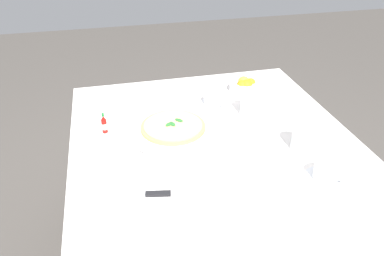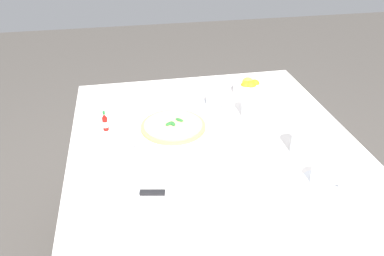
{
  "view_description": "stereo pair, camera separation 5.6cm",
  "coord_description": "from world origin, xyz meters",
  "px_view_note": "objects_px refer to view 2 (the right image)",
  "views": [
    {
      "loc": [
        0.35,
        1.15,
        1.51
      ],
      "look_at": [
        0.07,
        -0.02,
        0.76
      ],
      "focal_mm": 34.7,
      "sensor_mm": 36.0,
      "label": 1
    },
    {
      "loc": [
        0.29,
        1.16,
        1.51
      ],
      "look_at": [
        0.07,
        -0.02,
        0.76
      ],
      "focal_mm": 34.7,
      "sensor_mm": 36.0,
      "label": 2
    }
  ],
  "objects_px": {
    "citrus_bowl": "(249,87)",
    "napkin_folded": "(137,196)",
    "pepper_shaker": "(113,122)",
    "water_glass_near_left": "(301,141)",
    "dinner_knife": "(135,193)",
    "hot_sauce_bottle": "(105,122)",
    "pizza_plate": "(173,129)",
    "water_glass_far_left": "(251,106)",
    "coffee_cup_right_edge": "(324,177)",
    "pizza": "(173,126)",
    "salt_shaker": "(98,127)",
    "coffee_cup_near_right": "(215,100)"
  },
  "relations": [
    {
      "from": "citrus_bowl",
      "to": "napkin_folded",
      "type": "bearing_deg",
      "value": 48.21
    },
    {
      "from": "pepper_shaker",
      "to": "water_glass_near_left",
      "type": "bearing_deg",
      "value": 156.23
    },
    {
      "from": "dinner_knife",
      "to": "hot_sauce_bottle",
      "type": "xyz_separation_m",
      "value": [
        0.09,
        -0.41,
        0.01
      ]
    },
    {
      "from": "hot_sauce_bottle",
      "to": "napkin_folded",
      "type": "bearing_deg",
      "value": 102.82
    },
    {
      "from": "pizza_plate",
      "to": "water_glass_far_left",
      "type": "distance_m",
      "value": 0.33
    },
    {
      "from": "citrus_bowl",
      "to": "coffee_cup_right_edge",
      "type": "bearing_deg",
      "value": 92.05
    },
    {
      "from": "pizza",
      "to": "hot_sauce_bottle",
      "type": "xyz_separation_m",
      "value": [
        0.26,
        -0.06,
        0.01
      ]
    },
    {
      "from": "water_glass_far_left",
      "to": "salt_shaker",
      "type": "relative_size",
      "value": 2.0
    },
    {
      "from": "coffee_cup_near_right",
      "to": "water_glass_far_left",
      "type": "xyz_separation_m",
      "value": [
        -0.12,
        0.12,
        0.02
      ]
    },
    {
      "from": "pizza_plate",
      "to": "salt_shaker",
      "type": "distance_m",
      "value": 0.29
    },
    {
      "from": "pizza_plate",
      "to": "citrus_bowl",
      "type": "bearing_deg",
      "value": -145.88
    },
    {
      "from": "water_glass_far_left",
      "to": "salt_shaker",
      "type": "bearing_deg",
      "value": 0.71
    },
    {
      "from": "water_glass_near_left",
      "to": "dinner_knife",
      "type": "relative_size",
      "value": 0.51
    },
    {
      "from": "water_glass_near_left",
      "to": "coffee_cup_right_edge",
      "type": "bearing_deg",
      "value": 88.96
    },
    {
      "from": "coffee_cup_near_right",
      "to": "hot_sauce_bottle",
      "type": "relative_size",
      "value": 1.57
    },
    {
      "from": "water_glass_far_left",
      "to": "coffee_cup_near_right",
      "type": "bearing_deg",
      "value": -43.62
    },
    {
      "from": "citrus_bowl",
      "to": "water_glass_near_left",
      "type": "bearing_deg",
      "value": 93.19
    },
    {
      "from": "pizza_plate",
      "to": "dinner_knife",
      "type": "bearing_deg",
      "value": 65.07
    },
    {
      "from": "pepper_shaker",
      "to": "pizza",
      "type": "bearing_deg",
      "value": 163.33
    },
    {
      "from": "pizza_plate",
      "to": "citrus_bowl",
      "type": "distance_m",
      "value": 0.47
    },
    {
      "from": "napkin_folded",
      "to": "pepper_shaker",
      "type": "distance_m",
      "value": 0.43
    },
    {
      "from": "pizza_plate",
      "to": "hot_sauce_bottle",
      "type": "distance_m",
      "value": 0.26
    },
    {
      "from": "pizza",
      "to": "water_glass_far_left",
      "type": "distance_m",
      "value": 0.33
    },
    {
      "from": "pizza_plate",
      "to": "citrus_bowl",
      "type": "relative_size",
      "value": 2.37
    },
    {
      "from": "napkin_folded",
      "to": "water_glass_far_left",
      "type": "bearing_deg",
      "value": -128.64
    },
    {
      "from": "coffee_cup_near_right",
      "to": "citrus_bowl",
      "type": "distance_m",
      "value": 0.21
    },
    {
      "from": "pizza_plate",
      "to": "coffee_cup_right_edge",
      "type": "bearing_deg",
      "value": 136.54
    },
    {
      "from": "coffee_cup_right_edge",
      "to": "pizza",
      "type": "bearing_deg",
      "value": -43.47
    },
    {
      "from": "pepper_shaker",
      "to": "citrus_bowl",
      "type": "bearing_deg",
      "value": -162.3
    },
    {
      "from": "water_glass_near_left",
      "to": "napkin_folded",
      "type": "distance_m",
      "value": 0.6
    },
    {
      "from": "pizza",
      "to": "pepper_shaker",
      "type": "height_order",
      "value": "pepper_shaker"
    },
    {
      "from": "pizza",
      "to": "salt_shaker",
      "type": "xyz_separation_m",
      "value": [
        0.28,
        -0.05,
        0.0
      ]
    },
    {
      "from": "water_glass_near_left",
      "to": "hot_sauce_bottle",
      "type": "distance_m",
      "value": 0.73
    },
    {
      "from": "dinner_knife",
      "to": "citrus_bowl",
      "type": "relative_size",
      "value": 1.3
    },
    {
      "from": "pizza",
      "to": "coffee_cup_right_edge",
      "type": "bearing_deg",
      "value": 136.53
    },
    {
      "from": "pepper_shaker",
      "to": "coffee_cup_near_right",
      "type": "bearing_deg",
      "value": -166.68
    },
    {
      "from": "coffee_cup_right_edge",
      "to": "pepper_shaker",
      "type": "height_order",
      "value": "coffee_cup_right_edge"
    },
    {
      "from": "hot_sauce_bottle",
      "to": "salt_shaker",
      "type": "height_order",
      "value": "hot_sauce_bottle"
    },
    {
      "from": "citrus_bowl",
      "to": "hot_sauce_bottle",
      "type": "height_order",
      "value": "hot_sauce_bottle"
    },
    {
      "from": "pizza",
      "to": "pizza_plate",
      "type": "bearing_deg",
      "value": 68.35
    },
    {
      "from": "water_glass_far_left",
      "to": "dinner_knife",
      "type": "bearing_deg",
      "value": 39.76
    },
    {
      "from": "coffee_cup_near_right",
      "to": "napkin_folded",
      "type": "bearing_deg",
      "value": 54.96
    },
    {
      "from": "pizza",
      "to": "coffee_cup_near_right",
      "type": "relative_size",
      "value": 1.92
    },
    {
      "from": "coffee_cup_right_edge",
      "to": "water_glass_far_left",
      "type": "relative_size",
      "value": 1.15
    },
    {
      "from": "salt_shaker",
      "to": "water_glass_near_left",
      "type": "bearing_deg",
      "value": 159.35
    },
    {
      "from": "water_glass_near_left",
      "to": "citrus_bowl",
      "type": "xyz_separation_m",
      "value": [
        0.03,
        -0.48,
        -0.02
      ]
    },
    {
      "from": "hot_sauce_bottle",
      "to": "pizza_plate",
      "type": "bearing_deg",
      "value": 167.16
    },
    {
      "from": "pizza_plate",
      "to": "pepper_shaker",
      "type": "relative_size",
      "value": 6.32
    },
    {
      "from": "citrus_bowl",
      "to": "pizza",
      "type": "bearing_deg",
      "value": 34.11
    },
    {
      "from": "napkin_folded",
      "to": "pizza",
      "type": "bearing_deg",
      "value": -103.12
    }
  ]
}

